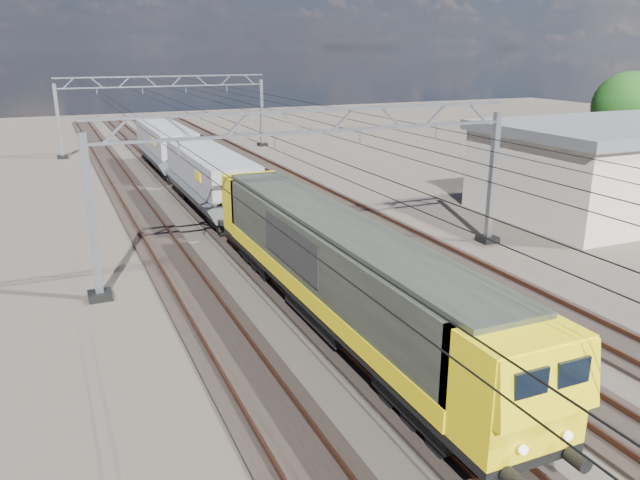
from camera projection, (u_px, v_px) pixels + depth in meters
name	position (u px, v px, depth m)	size (l,w,h in m)	color
ground	(359.00, 297.00, 24.97)	(160.00, 160.00, 0.00)	black
track_outer_west	(212.00, 321.00, 22.64)	(2.60, 140.00, 0.30)	black
track_loco	(313.00, 304.00, 24.18)	(2.60, 140.00, 0.30)	black
track_inner_east	(402.00, 288.00, 25.72)	(2.60, 140.00, 0.30)	black
track_outer_east	(481.00, 275.00, 27.26)	(2.60, 140.00, 0.30)	black
catenary_gantry_mid	(319.00, 183.00, 27.32)	(19.90, 0.90, 7.11)	#8F949C
catenary_gantry_far	(166.00, 111.00, 58.80)	(19.90, 0.90, 7.11)	#8F949C
overhead_wires	(286.00, 130.00, 30.27)	(12.03, 140.00, 0.53)	black
locomotive	(337.00, 266.00, 21.65)	(2.76, 21.10, 3.62)	black
hopper_wagon_lead	(210.00, 177.00, 37.15)	(3.38, 13.00, 3.25)	black
hopper_wagon_mid	(166.00, 144.00, 49.57)	(3.38, 13.00, 3.25)	black
industrial_shed	(637.00, 166.00, 37.88)	(18.60, 10.60, 5.40)	beige
tree_far	(633.00, 110.00, 47.21)	(5.74, 5.34, 7.94)	#3A271A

